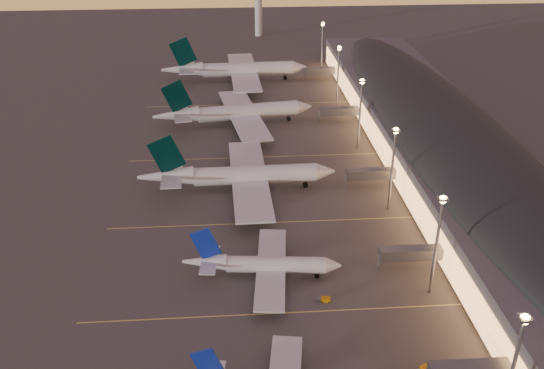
{
  "coord_description": "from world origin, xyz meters",
  "views": [
    {
      "loc": [
        -9.87,
        -112.7,
        87.93
      ],
      "look_at": [
        2.0,
        45.0,
        7.0
      ],
      "focal_mm": 40.0,
      "sensor_mm": 36.0,
      "label": 1
    }
  ],
  "objects": [
    {
      "name": "terminal_building",
      "position": [
        61.84,
        72.47,
        8.78
      ],
      "size": [
        56.35,
        255.0,
        17.46
      ],
      "color": "#4F4F55",
      "rests_on": "ground"
    },
    {
      "name": "light_masts",
      "position": [
        36.0,
        65.0,
        17.55
      ],
      "size": [
        2.2,
        217.2,
        25.9
      ],
      "color": "gray",
      "rests_on": "ground"
    },
    {
      "name": "airliner_narrow_north",
      "position": [
        -3.13,
        9.15,
        3.58
      ],
      "size": [
        38.82,
        34.84,
        13.86
      ],
      "rotation": [
        0.0,
        0.0,
        -0.1
      ],
      "color": "silver",
      "rests_on": "ground"
    },
    {
      "name": "baggage_tug_b",
      "position": [
        27.01,
        -24.92,
        0.45
      ],
      "size": [
        3.5,
        2.7,
        0.98
      ],
      "rotation": [
        0.0,
        0.0,
        0.49
      ],
      "color": "#CB7705",
      "rests_on": "ground"
    },
    {
      "name": "lane_markings",
      "position": [
        0.0,
        40.0,
        0.01
      ],
      "size": [
        90.0,
        180.36,
        0.0
      ],
      "color": "#D8C659",
      "rests_on": "ground"
    },
    {
      "name": "airliner_wide_mid",
      "position": [
        -7.7,
        111.09,
        5.19
      ],
      "size": [
        62.99,
        57.98,
        20.18
      ],
      "rotation": [
        0.0,
        0.0,
        0.15
      ],
      "color": "silver",
      "rests_on": "ground"
    },
    {
      "name": "ground",
      "position": [
        0.0,
        0.0,
        0.0
      ],
      "size": [
        700.0,
        700.0,
        0.0
      ],
      "primitive_type": "plane",
      "color": "#3F3D3A"
    },
    {
      "name": "airliner_wide_far",
      "position": [
        -6.19,
        168.15,
        5.69
      ],
      "size": [
        68.97,
        62.74,
        22.1
      ],
      "rotation": [
        0.0,
        0.0,
        0.03
      ],
      "color": "silver",
      "rests_on": "ground"
    },
    {
      "name": "airliner_wide_near",
      "position": [
        -7.75,
        55.6,
        5.04
      ],
      "size": [
        61.09,
        55.48,
        19.59
      ],
      "rotation": [
        0.0,
        0.0,
        0.02
      ],
      "color": "silver",
      "rests_on": "ground"
    },
    {
      "name": "baggage_tug_c",
      "position": [
        10.56,
        -1.42,
        0.44
      ],
      "size": [
        3.41,
        1.74,
        0.97
      ],
      "rotation": [
        0.0,
        0.0,
        -0.14
      ],
      "color": "#CB7705",
      "rests_on": "ground"
    }
  ]
}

